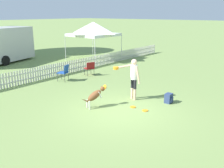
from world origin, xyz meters
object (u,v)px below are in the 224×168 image
Objects in this scene: frisbee_near_dog at (133,107)px; folding_chair_blue_left at (90,67)px; backpack_on_grass at (169,98)px; leaping_dog at (95,95)px; folding_chair_center at (64,71)px; handler_person at (133,74)px; canopy_tent_main at (93,29)px; frisbee_near_handler at (145,110)px.

frisbee_near_dog is 5.52m from folding_chair_blue_left.
backpack_on_grass reaches higher than frisbee_near_dog.
leaping_dog is 4.27m from folding_chair_center.
folding_chair_center is at bearing 18.43° from handler_person.
leaping_dog is 1.19× the size of folding_chair_center.
leaping_dog is at bearing -136.87° from canopy_tent_main.
leaping_dog reaches higher than folding_chair_blue_left.
canopy_tent_main is (5.76, 7.52, 1.26)m from handler_person.
frisbee_near_dog is at bearing -128.89° from canopy_tent_main.
frisbee_near_dog is (0.88, -1.14, -0.48)m from leaping_dog.
canopy_tent_main reaches higher than frisbee_near_dog.
frisbee_near_handler is 0.27× the size of folding_chair_blue_left.
frisbee_near_handler is (0.87, -1.70, -0.48)m from leaping_dog.
folding_chair_center is (0.92, 5.02, 0.52)m from frisbee_near_dog.
folding_chair_center reaches higher than frisbee_near_dog.
frisbee_near_dog is at bearing 58.21° from leaping_dog.
backpack_on_grass is (2.20, -1.99, -0.30)m from leaping_dog.
leaping_dog is 4.84× the size of frisbee_near_dog.
handler_person reaches higher than backpack_on_grass.
handler_person is 1.63× the size of leaping_dog.
frisbee_near_handler is 0.56m from frisbee_near_dog.
handler_person is at bearing -127.42° from canopy_tent_main.
handler_person is at bearing 35.98° from frisbee_near_dog.
frisbee_near_handler and frisbee_near_dog have the same top height.
handler_person reaches higher than folding_chair_center.
folding_chair_blue_left is (2.65, 4.82, 0.46)m from frisbee_near_dog.
canopy_tent_main is at bearing -118.97° from folding_chair_blue_left.
leaping_dog is 2.98m from backpack_on_grass.
canopy_tent_main is at bearing 51.11° from frisbee_near_dog.
handler_person is 4.72m from folding_chair_blue_left.
frisbee_near_handler is at bearing 58.68° from folding_chair_center.
leaping_dog is 1.31× the size of folding_chair_blue_left.
folding_chair_center is at bearing 79.66° from frisbee_near_dog.
folding_chair_center is at bearing 80.50° from frisbee_near_handler.
folding_chair_center is (0.17, 4.47, -0.55)m from handler_person.
frisbee_near_handler is 1.37m from backpack_on_grass.
leaping_dog is at bearing 67.08° from folding_chair_blue_left.
folding_chair_blue_left is at bearing 156.69° from leaping_dog.
handler_person is 1.72m from frisbee_near_handler.
backpack_on_grass is 0.49× the size of folding_chair_blue_left.
frisbee_near_dog is 0.55× the size of backpack_on_grass.
backpack_on_grass is (1.33, -0.28, 0.18)m from frisbee_near_handler.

